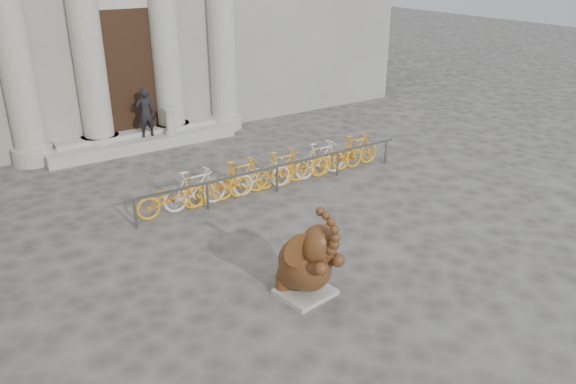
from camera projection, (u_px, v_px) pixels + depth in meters
ground at (317, 278)px, 10.80m from camera, size 80.00×80.00×0.00m
entrance_steps at (142, 142)px, 17.90m from camera, size 6.00×1.20×0.36m
elephant_statue at (307, 263)px, 10.02m from camera, size 1.25×1.44×1.87m
bike_rack at (272, 171)px, 14.68m from camera, size 8.00×0.53×1.00m
pedestrian at (145, 112)px, 17.52m from camera, size 0.57×0.38×1.55m
balustrade_post at (170, 122)px, 17.87m from camera, size 0.36×0.36×0.89m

